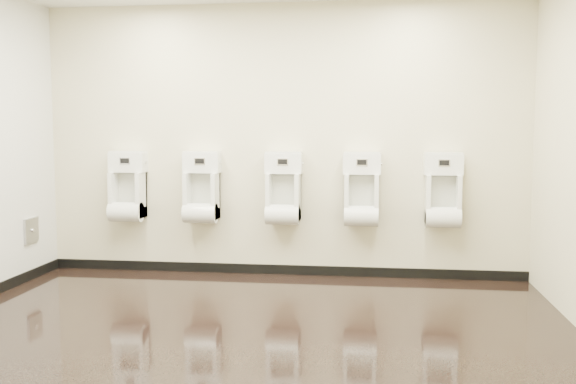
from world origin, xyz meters
name	(u,v)px	position (x,y,z in m)	size (l,w,h in m)	color
ground	(251,324)	(0.00, 0.00, 0.00)	(5.00, 3.50, 0.00)	black
back_wall	(282,141)	(0.00, 1.75, 1.40)	(5.00, 0.02, 2.80)	beige
front_wall	(183,153)	(0.00, -1.75, 1.40)	(5.00, 0.02, 2.80)	beige
skirting_back	(282,270)	(0.00, 1.74, 0.05)	(5.00, 0.02, 0.10)	black
access_panel	(31,230)	(-2.48, 1.20, 0.50)	(0.04, 0.25, 0.25)	#9E9EA3
urinal_0	(127,192)	(-1.62, 1.62, 0.86)	(0.39, 0.29, 0.72)	silver
urinal_1	(201,193)	(-0.82, 1.62, 0.86)	(0.39, 0.29, 0.72)	silver
urinal_2	(283,194)	(0.04, 1.62, 0.86)	(0.39, 0.29, 0.72)	silver
urinal_3	(362,195)	(0.83, 1.62, 0.86)	(0.39, 0.29, 0.72)	silver
urinal_4	(443,196)	(1.63, 1.62, 0.86)	(0.39, 0.29, 0.72)	silver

